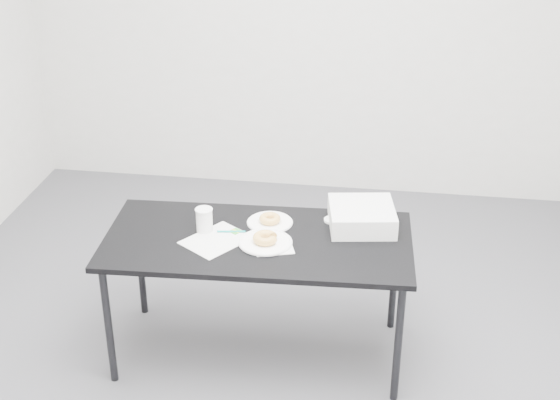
# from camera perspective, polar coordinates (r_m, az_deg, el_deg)

# --- Properties ---
(floor) EXTENTS (4.00, 4.00, 0.00)m
(floor) POSITION_cam_1_polar(r_m,az_deg,el_deg) (4.19, -1.28, -10.74)
(floor) COLOR #4E4D53
(floor) RESTS_ON ground
(wall_back) EXTENTS (4.00, 0.02, 2.70)m
(wall_back) POSITION_cam_1_polar(r_m,az_deg,el_deg) (5.44, 2.17, 14.03)
(wall_back) COLOR silver
(wall_back) RESTS_ON floor
(table) EXTENTS (1.52, 0.77, 0.68)m
(table) POSITION_cam_1_polar(r_m,az_deg,el_deg) (3.81, -1.63, -3.51)
(table) COLOR black
(table) RESTS_ON floor
(scorecard) EXTENTS (0.37, 0.38, 0.00)m
(scorecard) POSITION_cam_1_polar(r_m,az_deg,el_deg) (3.78, -4.68, -2.93)
(scorecard) COLOR white
(scorecard) RESTS_ON table
(logo_patch) EXTENTS (0.07, 0.07, 0.00)m
(logo_patch) POSITION_cam_1_polar(r_m,az_deg,el_deg) (3.85, -3.27, -2.30)
(logo_patch) COLOR green
(logo_patch) RESTS_ON scorecard
(pen) EXTENTS (0.14, 0.03, 0.01)m
(pen) POSITION_cam_1_polar(r_m,az_deg,el_deg) (3.84, -3.59, -2.31)
(pen) COLOR #0C8B89
(pen) RESTS_ON scorecard
(napkin) EXTENTS (0.23, 0.23, 0.00)m
(napkin) POSITION_cam_1_polar(r_m,az_deg,el_deg) (3.72, -0.50, -3.36)
(napkin) COLOR white
(napkin) RESTS_ON table
(plate_near) EXTENTS (0.26, 0.26, 0.01)m
(plate_near) POSITION_cam_1_polar(r_m,az_deg,el_deg) (3.74, -1.08, -3.11)
(plate_near) COLOR white
(plate_near) RESTS_ON napkin
(donut_near) EXTENTS (0.14, 0.14, 0.04)m
(donut_near) POSITION_cam_1_polar(r_m,az_deg,el_deg) (3.73, -1.08, -2.79)
(donut_near) COLOR gold
(donut_near) RESTS_ON plate_near
(plate_far) EXTENTS (0.23, 0.23, 0.01)m
(plate_far) POSITION_cam_1_polar(r_m,az_deg,el_deg) (3.92, -0.75, -1.65)
(plate_far) COLOR white
(plate_far) RESTS_ON table
(donut_far) EXTENTS (0.12, 0.12, 0.04)m
(donut_far) POSITION_cam_1_polar(r_m,az_deg,el_deg) (3.91, -0.75, -1.38)
(donut_far) COLOR gold
(donut_far) RESTS_ON plate_far
(coffee_cup) EXTENTS (0.08, 0.08, 0.12)m
(coffee_cup) POSITION_cam_1_polar(r_m,az_deg,el_deg) (3.84, -5.56, -1.45)
(coffee_cup) COLOR white
(coffee_cup) RESTS_ON table
(cup_lid) EXTENTS (0.08, 0.08, 0.01)m
(cup_lid) POSITION_cam_1_polar(r_m,az_deg,el_deg) (3.95, 3.84, -1.46)
(cup_lid) COLOR white
(cup_lid) RESTS_ON table
(bakery_box) EXTENTS (0.36, 0.36, 0.11)m
(bakery_box) POSITION_cam_1_polar(r_m,az_deg,el_deg) (3.89, 6.00, -1.20)
(bakery_box) COLOR silver
(bakery_box) RESTS_ON table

